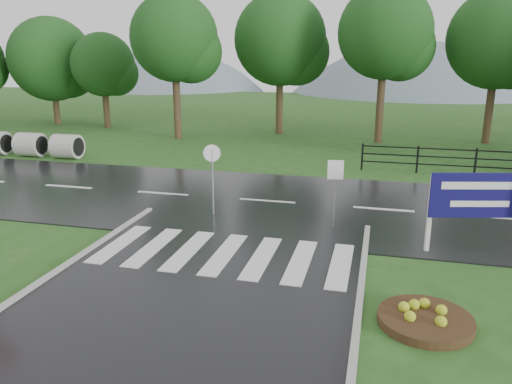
# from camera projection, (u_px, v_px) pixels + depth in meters

# --- Properties ---
(ground) EXTENTS (120.00, 120.00, 0.00)m
(ground) POSITION_uv_depth(u_px,v_px,m) (133.00, 370.00, 8.32)
(ground) COLOR #234F1A
(ground) RESTS_ON ground
(main_road) EXTENTS (90.00, 8.00, 0.04)m
(main_road) POSITION_uv_depth(u_px,v_px,m) (267.00, 202.00, 17.66)
(main_road) COLOR black
(main_road) RESTS_ON ground
(crosswalk) EXTENTS (6.50, 2.80, 0.02)m
(crosswalk) POSITION_uv_depth(u_px,v_px,m) (224.00, 254.00, 12.98)
(crosswalk) COLOR silver
(crosswalk) RESTS_ON ground
(fence_west) EXTENTS (9.58, 0.08, 1.20)m
(fence_west) POSITION_uv_depth(u_px,v_px,m) (476.00, 159.00, 21.24)
(fence_west) COLOR black
(fence_west) RESTS_ON ground
(hills) EXTENTS (102.00, 48.00, 48.00)m
(hills) POSITION_uv_depth(u_px,v_px,m) (375.00, 200.00, 72.37)
(hills) COLOR slate
(hills) RESTS_ON ground
(treeline) EXTENTS (83.20, 5.20, 10.00)m
(treeline) POSITION_uv_depth(u_px,v_px,m) (334.00, 139.00, 30.49)
(treeline) COLOR #144014
(treeline) RESTS_ON ground
(culvert_pipes) EXTENTS (5.50, 1.20, 1.20)m
(culvert_pipes) POSITION_uv_depth(u_px,v_px,m) (31.00, 145.00, 25.35)
(culvert_pipes) COLOR #9E9B93
(culvert_pipes) RESTS_ON ground
(estate_billboard) EXTENTS (2.49, 0.66, 2.22)m
(estate_billboard) POSITION_uv_depth(u_px,v_px,m) (480.00, 200.00, 12.57)
(estate_billboard) COLOR silver
(estate_billboard) RESTS_ON ground
(flower_bed) EXTENTS (1.83, 1.83, 0.37)m
(flower_bed) POSITION_uv_depth(u_px,v_px,m) (425.00, 318.00, 9.67)
(flower_bed) COLOR #332111
(flower_bed) RESTS_ON ground
(reg_sign_small) EXTENTS (0.46, 0.12, 2.10)m
(reg_sign_small) POSITION_uv_depth(u_px,v_px,m) (335.00, 180.00, 14.61)
(reg_sign_small) COLOR #939399
(reg_sign_small) RESTS_ON ground
(reg_sign_round) EXTENTS (0.53, 0.18, 2.34)m
(reg_sign_round) POSITION_uv_depth(u_px,v_px,m) (212.00, 172.00, 15.80)
(reg_sign_round) COLOR #939399
(reg_sign_round) RESTS_ON ground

